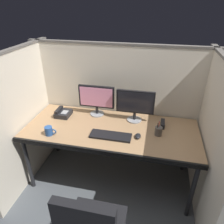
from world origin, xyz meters
The scene contains 13 objects.
ground_plane centered at (0.00, 0.00, 0.00)m, with size 8.00×8.00×0.00m, color #4C5156.
cubicle_partition_rear centered at (0.00, 0.74, 0.79)m, with size 2.21×0.06×1.57m.
cubicle_partition_left centered at (-0.99, 0.20, 0.79)m, with size 0.06×1.41×1.57m.
cubicle_partition_right centered at (0.99, 0.20, 0.79)m, with size 0.06×1.41×1.57m.
desk centered at (0.00, 0.29, 0.69)m, with size 1.90×0.80×0.74m.
monitor_left centered at (-0.24, 0.57, 0.96)m, with size 0.43×0.17×0.37m.
monitor_right centered at (0.23, 0.53, 0.96)m, with size 0.43×0.17×0.37m.
keyboard_main centered at (0.03, 0.15, 0.75)m, with size 0.43×0.15×0.02m, color black.
computer_mouse centered at (0.31, 0.20, 0.76)m, with size 0.06×0.10×0.04m.
desk_phone centered at (-0.63, 0.45, 0.77)m, with size 0.17×0.19×0.09m.
pen_cup centered at (0.51, 0.29, 0.79)m, with size 0.08×0.08×0.16m.
red_stapler centered at (0.55, 0.47, 0.77)m, with size 0.04×0.15×0.06m, color black.
coffee_mug centered at (-0.61, 0.04, 0.79)m, with size 0.13×0.08×0.09m.
Camera 1 is at (0.43, -1.58, 2.02)m, focal length 33.51 mm.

